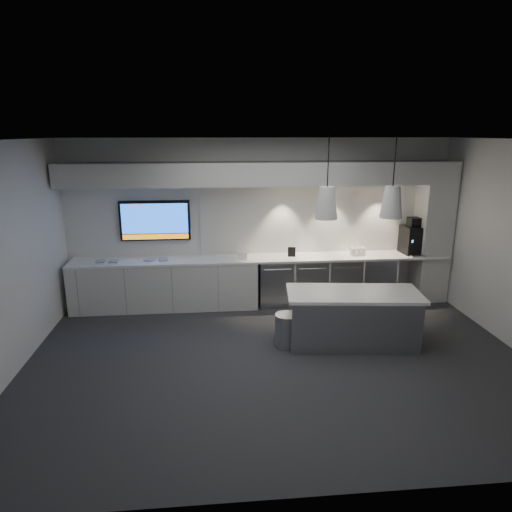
{
  "coord_description": "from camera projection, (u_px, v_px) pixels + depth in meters",
  "views": [
    {
      "loc": [
        -0.86,
        -5.74,
        3.09
      ],
      "look_at": [
        -0.21,
        1.1,
        1.22
      ],
      "focal_mm": 32.0,
      "sensor_mm": 36.0,
      "label": 1
    }
  ],
  "objects": [
    {
      "name": "pendant_left",
      "position": [
        327.0,
        203.0,
        6.29
      ],
      "size": [
        0.31,
        0.31,
        1.15
      ],
      "color": "silver",
      "rests_on": "ceiling"
    },
    {
      "name": "sign_black",
      "position": [
        292.0,
        252.0,
        8.28
      ],
      "size": [
        0.14,
        0.04,
        0.18
      ],
      "primitive_type": "cube",
      "rotation": [
        0.0,
        0.0,
        -0.18
      ],
      "color": "black",
      "rests_on": "back_counter"
    },
    {
      "name": "soffit",
      "position": [
        262.0,
        173.0,
        7.89
      ],
      "size": [
        6.9,
        0.6,
        0.4
      ],
      "primitive_type": "cube",
      "color": "silver",
      "rests_on": "wall_back"
    },
    {
      "name": "fridge_unit_c",
      "position": [
        342.0,
        280.0,
        8.52
      ],
      "size": [
        0.6,
        0.61,
        0.85
      ],
      "primitive_type": "cube",
      "color": "#989BA0",
      "rests_on": "floor"
    },
    {
      "name": "back_counter",
      "position": [
        262.0,
        258.0,
        8.26
      ],
      "size": [
        6.8,
        0.65,
        0.04
      ],
      "primitive_type": "cube",
      "color": "white",
      "rests_on": "left_base_cabinets"
    },
    {
      "name": "pendant_right",
      "position": [
        392.0,
        202.0,
        6.37
      ],
      "size": [
        0.31,
        0.31,
        1.15
      ],
      "color": "silver",
      "rests_on": "ceiling"
    },
    {
      "name": "wall_left",
      "position": [
        2.0,
        264.0,
        5.69
      ],
      "size": [
        0.0,
        7.0,
        7.0
      ],
      "primitive_type": "plane",
      "rotation": [
        1.57,
        0.0,
        1.57
      ],
      "color": "white",
      "rests_on": "floor"
    },
    {
      "name": "ceiling",
      "position": [
        281.0,
        140.0,
        5.62
      ],
      "size": [
        7.0,
        7.0,
        0.0
      ],
      "primitive_type": "plane",
      "rotation": [
        3.14,
        0.0,
        0.0
      ],
      "color": "black",
      "rests_on": "wall_back"
    },
    {
      "name": "backsplash",
      "position": [
        324.0,
        218.0,
        8.49
      ],
      "size": [
        4.6,
        0.03,
        1.3
      ],
      "primitive_type": "cube",
      "color": "silver",
      "rests_on": "wall_back"
    },
    {
      "name": "coffee_machine",
      "position": [
        413.0,
        239.0,
        8.47
      ],
      "size": [
        0.4,
        0.56,
        0.68
      ],
      "rotation": [
        0.0,
        0.0,
        0.08
      ],
      "color": "black",
      "rests_on": "back_counter"
    },
    {
      "name": "fridge_unit_b",
      "position": [
        309.0,
        281.0,
        8.46
      ],
      "size": [
        0.6,
        0.61,
        0.85
      ],
      "primitive_type": "cube",
      "color": "#989BA0",
      "rests_on": "floor"
    },
    {
      "name": "tray_c",
      "position": [
        150.0,
        260.0,
        8.05
      ],
      "size": [
        0.2,
        0.2,
        0.02
      ],
      "primitive_type": "cube",
      "rotation": [
        0.0,
        0.0,
        -0.35
      ],
      "color": "#A2A2A2",
      "rests_on": "back_counter"
    },
    {
      "name": "tray_d",
      "position": [
        163.0,
        260.0,
        8.06
      ],
      "size": [
        0.18,
        0.18,
        0.02
      ],
      "primitive_type": "cube",
      "rotation": [
        0.0,
        0.0,
        0.14
      ],
      "color": "#A2A2A2",
      "rests_on": "back_counter"
    },
    {
      "name": "left_base_cabinets",
      "position": [
        165.0,
        285.0,
        8.22
      ],
      "size": [
        3.3,
        0.63,
        0.86
      ],
      "primitive_type": "cube",
      "color": "silver",
      "rests_on": "floor"
    },
    {
      "name": "cup_cluster",
      "position": [
        358.0,
        251.0,
        8.38
      ],
      "size": [
        0.27,
        0.17,
        0.15
      ],
      "primitive_type": null,
      "color": "white",
      "rests_on": "back_counter"
    },
    {
      "name": "bin",
      "position": [
        287.0,
        330.0,
        6.76
      ],
      "size": [
        0.46,
        0.46,
        0.5
      ],
      "primitive_type": "cylinder",
      "rotation": [
        0.0,
        0.0,
        0.38
      ],
      "color": "#989BA0",
      "rests_on": "floor"
    },
    {
      "name": "tray_b",
      "position": [
        114.0,
        261.0,
        7.95
      ],
      "size": [
        0.17,
        0.17,
        0.02
      ],
      "primitive_type": "cube",
      "rotation": [
        0.0,
        0.0,
        -0.08
      ],
      "color": "#A2A2A2",
      "rests_on": "back_counter"
    },
    {
      "name": "island",
      "position": [
        352.0,
        318.0,
        6.78
      ],
      "size": [
        2.03,
        1.04,
        0.83
      ],
      "rotation": [
        0.0,
        0.0,
        -0.11
      ],
      "color": "#989BA0",
      "rests_on": "floor"
    },
    {
      "name": "floor",
      "position": [
        278.0,
        360.0,
        6.41
      ],
      "size": [
        7.0,
        7.0,
        0.0
      ],
      "primitive_type": "plane",
      "color": "#2D2D2F",
      "rests_on": "ground"
    },
    {
      "name": "fridge_unit_d",
      "position": [
        375.0,
        279.0,
        8.58
      ],
      "size": [
        0.6,
        0.61,
        0.85
      ],
      "primitive_type": "cube",
      "color": "#989BA0",
      "rests_on": "floor"
    },
    {
      "name": "fridge_unit_a",
      "position": [
        275.0,
        282.0,
        8.41
      ],
      "size": [
        0.6,
        0.61,
        0.85
      ],
      "primitive_type": "cube",
      "color": "#989BA0",
      "rests_on": "floor"
    },
    {
      "name": "column",
      "position": [
        433.0,
        232.0,
        8.47
      ],
      "size": [
        0.55,
        0.55,
        2.6
      ],
      "primitive_type": "cube",
      "color": "silver",
      "rests_on": "floor"
    },
    {
      "name": "wall_back",
      "position": [
        260.0,
        221.0,
        8.41
      ],
      "size": [
        7.0,
        0.0,
        7.0
      ],
      "primitive_type": "plane",
      "rotation": [
        1.57,
        0.0,
        0.0
      ],
      "color": "white",
      "rests_on": "floor"
    },
    {
      "name": "wall_tv",
      "position": [
        155.0,
        221.0,
        8.17
      ],
      "size": [
        1.25,
        0.07,
        0.72
      ],
      "color": "black",
      "rests_on": "wall_back"
    },
    {
      "name": "tray_a",
      "position": [
        101.0,
        261.0,
        7.96
      ],
      "size": [
        0.16,
        0.16,
        0.02
      ],
      "primitive_type": "cube",
      "rotation": [
        0.0,
        0.0,
        -0.01
      ],
      "color": "#A2A2A2",
      "rests_on": "back_counter"
    },
    {
      "name": "wall_front",
      "position": [
        325.0,
        340.0,
        3.61
      ],
      "size": [
        7.0,
        0.0,
        7.0
      ],
      "primitive_type": "plane",
      "rotation": [
        -1.57,
        0.0,
        0.0
      ],
      "color": "white",
      "rests_on": "floor"
    },
    {
      "name": "sign_white",
      "position": [
        242.0,
        256.0,
        8.09
      ],
      "size": [
        0.18,
        0.02,
        0.14
      ],
      "primitive_type": "cube",
      "rotation": [
        0.0,
        0.0,
        0.03
      ],
      "color": "white",
      "rests_on": "back_counter"
    }
  ]
}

